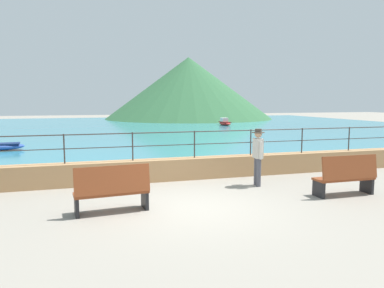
{
  "coord_description": "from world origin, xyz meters",
  "views": [
    {
      "loc": [
        -2.47,
        -8.24,
        2.59
      ],
      "look_at": [
        1.09,
        3.7,
        1.1
      ],
      "focal_mm": 34.01,
      "sensor_mm": 36.0,
      "label": 1
    }
  ],
  "objects_px": {
    "bench_far": "(346,176)",
    "boat_3": "(225,123)",
    "boat_2": "(0,147)",
    "bench_main": "(112,189)",
    "person_walking": "(258,154)"
  },
  "relations": [
    {
      "from": "bench_main",
      "to": "bench_far",
      "type": "bearing_deg",
      "value": -2.27
    },
    {
      "from": "bench_far",
      "to": "boat_3",
      "type": "bearing_deg",
      "value": 75.11
    },
    {
      "from": "bench_main",
      "to": "person_walking",
      "type": "height_order",
      "value": "person_walking"
    },
    {
      "from": "person_walking",
      "to": "boat_3",
      "type": "xyz_separation_m",
      "value": [
        8.96,
        25.22,
        -0.65
      ]
    },
    {
      "from": "bench_main",
      "to": "bench_far",
      "type": "relative_size",
      "value": 1.02
    },
    {
      "from": "bench_far",
      "to": "boat_3",
      "type": "height_order",
      "value": "bench_far"
    },
    {
      "from": "boat_2",
      "to": "boat_3",
      "type": "height_order",
      "value": "boat_3"
    },
    {
      "from": "bench_far",
      "to": "boat_2",
      "type": "relative_size",
      "value": 0.72
    },
    {
      "from": "boat_3",
      "to": "bench_far",
      "type": "bearing_deg",
      "value": -104.89
    },
    {
      "from": "person_walking",
      "to": "boat_3",
      "type": "bearing_deg",
      "value": 70.45
    },
    {
      "from": "bench_main",
      "to": "boat_3",
      "type": "height_order",
      "value": "bench_main"
    },
    {
      "from": "bench_far",
      "to": "boat_2",
      "type": "bearing_deg",
      "value": 131.61
    },
    {
      "from": "person_walking",
      "to": "boat_2",
      "type": "bearing_deg",
      "value": 130.92
    },
    {
      "from": "bench_far",
      "to": "boat_3",
      "type": "xyz_separation_m",
      "value": [
        7.17,
        26.97,
        -0.23
      ]
    },
    {
      "from": "bench_far",
      "to": "person_walking",
      "type": "height_order",
      "value": "person_walking"
    }
  ]
}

